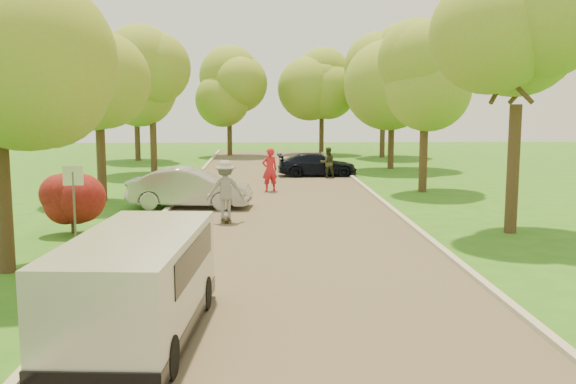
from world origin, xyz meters
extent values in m
plane|color=#296718|center=(0.00, 0.00, 0.00)|extent=(100.00, 100.00, 0.00)
cube|color=#4C4438|center=(0.00, 8.00, 0.01)|extent=(8.00, 60.00, 0.01)
cube|color=#B2AD9E|center=(-4.05, 8.00, 0.06)|extent=(0.18, 60.00, 0.12)
cube|color=#B2AD9E|center=(4.05, 8.00, 0.06)|extent=(0.18, 60.00, 0.12)
cylinder|color=#59595E|center=(-5.80, 4.00, 1.00)|extent=(0.06, 0.06, 2.00)
cube|color=white|center=(-5.80, 4.00, 1.90)|extent=(0.55, 0.04, 0.55)
cylinder|color=#382619|center=(-6.30, 5.50, 0.35)|extent=(0.12, 0.12, 0.70)
sphere|color=#590F0F|center=(-6.30, 5.50, 1.10)|extent=(1.70, 1.70, 1.70)
cylinder|color=#382619|center=(-6.50, 1.00, 1.80)|extent=(0.36, 0.36, 3.60)
sphere|color=olive|center=(-5.81, 1.00, 5.67)|extent=(3.45, 3.45, 3.45)
cylinder|color=#382619|center=(-7.00, 12.00, 1.57)|extent=(0.36, 0.36, 3.15)
sphere|color=olive|center=(-7.00, 12.00, 4.41)|extent=(4.20, 4.20, 4.20)
sphere|color=olive|center=(-6.37, 12.00, 5.04)|extent=(3.15, 3.15, 3.15)
cylinder|color=#382619|center=(-6.60, 22.00, 1.91)|extent=(0.36, 0.36, 3.83)
sphere|color=olive|center=(-6.60, 22.00, 5.27)|extent=(4.80, 4.80, 4.80)
sphere|color=olive|center=(-5.88, 22.00, 5.99)|extent=(3.60, 3.60, 3.60)
cylinder|color=#382619|center=(6.80, 5.00, 1.91)|extent=(0.36, 0.36, 3.83)
sphere|color=olive|center=(6.80, 5.00, 5.33)|extent=(5.00, 5.00, 5.00)
sphere|color=olive|center=(7.55, 5.00, 6.08)|extent=(3.75, 3.75, 3.75)
cylinder|color=#382619|center=(6.40, 14.00, 1.69)|extent=(0.36, 0.36, 3.38)
sphere|color=olive|center=(6.40, 14.00, 4.70)|extent=(4.40, 4.40, 4.40)
sphere|color=olive|center=(7.06, 14.00, 5.36)|extent=(3.30, 3.30, 3.30)
cylinder|color=#382619|center=(7.00, 24.00, 2.02)|extent=(0.36, 0.36, 4.05)
sphere|color=olive|center=(7.00, 24.00, 5.61)|extent=(5.20, 5.20, 5.20)
sphere|color=olive|center=(7.78, 24.00, 6.39)|extent=(3.90, 3.90, 3.90)
cylinder|color=#382619|center=(-9.00, 30.00, 1.80)|extent=(0.36, 0.36, 3.60)
sphere|color=olive|center=(-9.00, 30.00, 5.10)|extent=(5.00, 5.00, 5.00)
sphere|color=olive|center=(-8.25, 30.00, 5.85)|extent=(3.75, 3.75, 3.75)
cylinder|color=#382619|center=(8.00, 32.00, 1.91)|extent=(0.36, 0.36, 3.83)
sphere|color=olive|center=(8.00, 32.00, 5.33)|extent=(5.00, 5.00, 5.00)
sphere|color=olive|center=(8.75, 32.00, 6.08)|extent=(3.75, 3.75, 3.75)
cylinder|color=#382619|center=(-3.00, 34.00, 1.69)|extent=(0.36, 0.36, 3.38)
sphere|color=olive|center=(-3.00, 34.00, 4.81)|extent=(4.80, 4.80, 4.80)
sphere|color=olive|center=(-2.28, 34.00, 5.53)|extent=(3.60, 3.60, 3.60)
cylinder|color=#382619|center=(4.00, 36.00, 1.80)|extent=(0.36, 0.36, 3.60)
sphere|color=olive|center=(4.00, 36.00, 5.10)|extent=(5.00, 5.00, 5.00)
sphere|color=olive|center=(4.75, 36.00, 5.85)|extent=(3.75, 3.75, 3.75)
cube|color=silver|center=(-2.69, -3.37, 0.96)|extent=(2.16, 4.72, 1.58)
cube|color=black|center=(-2.69, -3.37, 0.29)|extent=(2.18, 4.82, 0.29)
cube|color=black|center=(-2.67, -3.13, 1.34)|extent=(2.09, 3.39, 0.53)
cylinder|color=black|center=(-3.61, -4.84, 0.32)|extent=(0.28, 0.65, 0.63)
cylinder|color=black|center=(-1.99, -4.96, 0.32)|extent=(0.28, 0.65, 0.63)
cylinder|color=black|center=(-3.38, -1.78, 0.32)|extent=(0.28, 0.65, 0.63)
cylinder|color=black|center=(-1.76, -1.90, 0.32)|extent=(0.28, 0.65, 0.63)
imported|color=#A6A5AA|center=(-3.30, 10.03, 0.74)|extent=(4.63, 2.01, 1.48)
imported|color=black|center=(2.30, 20.26, 0.61)|extent=(4.26, 1.83, 1.22)
cube|color=black|center=(-1.83, 7.09, 0.11)|extent=(0.43, 1.01, 0.02)
cylinder|color=#BFCC4C|center=(-1.81, 7.44, 0.05)|extent=(0.04, 0.08, 0.08)
cylinder|color=#BFCC4C|center=(-1.98, 7.41, 0.05)|extent=(0.04, 0.08, 0.08)
cylinder|color=#BFCC4C|center=(-1.69, 6.76, 0.05)|extent=(0.04, 0.08, 0.08)
cylinder|color=#BFCC4C|center=(-1.86, 6.73, 0.05)|extent=(0.04, 0.08, 0.08)
imported|color=gray|center=(-1.83, 7.09, 1.07)|extent=(1.33, 0.90, 1.90)
imported|color=red|center=(-0.29, 14.34, 0.96)|extent=(0.80, 0.64, 1.92)
imported|color=#2F331F|center=(2.78, 19.37, 0.80)|extent=(0.83, 0.67, 1.60)
camera|label=1|loc=(-0.65, -13.60, 3.85)|focal=40.00mm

